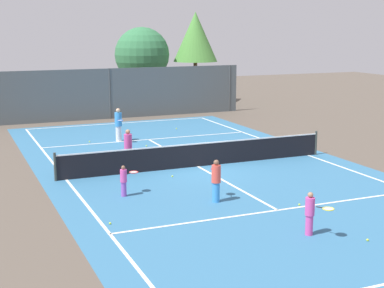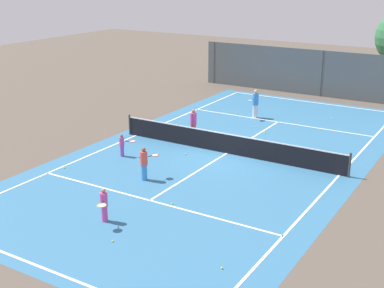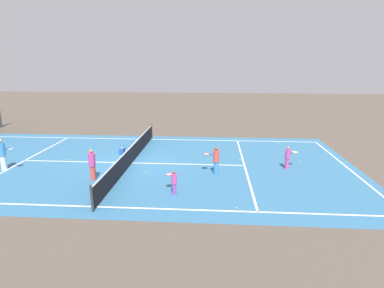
# 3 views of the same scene
# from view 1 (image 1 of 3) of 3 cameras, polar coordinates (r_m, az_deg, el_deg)

# --- Properties ---
(ground_plane) EXTENTS (80.00, 80.00, 0.00)m
(ground_plane) POSITION_cam_1_polar(r_m,az_deg,el_deg) (24.08, 0.57, -2.25)
(ground_plane) COLOR brown
(court_surface) EXTENTS (13.00, 25.00, 0.01)m
(court_surface) POSITION_cam_1_polar(r_m,az_deg,el_deg) (24.08, 0.57, -2.25)
(court_surface) COLOR teal
(court_surface) RESTS_ON ground_plane
(tennis_net) EXTENTS (11.90, 0.10, 1.10)m
(tennis_net) POSITION_cam_1_polar(r_m,az_deg,el_deg) (23.96, 0.58, -1.07)
(tennis_net) COLOR #333833
(tennis_net) RESTS_ON ground_plane
(perimeter_fence) EXTENTS (18.00, 0.12, 3.20)m
(perimeter_fence) POSITION_cam_1_polar(r_m,az_deg,el_deg) (36.88, -8.17, 4.97)
(perimeter_fence) COLOR #515B60
(perimeter_fence) RESTS_ON ground_plane
(tree_0) EXTENTS (3.36, 3.36, 6.90)m
(tree_0) POSITION_cam_1_polar(r_m,az_deg,el_deg) (44.31, 0.34, 10.59)
(tree_0) COLOR brown
(tree_0) RESTS_ON ground_plane
(tree_1) EXTENTS (4.08, 4.08, 5.78)m
(tree_1) POSITION_cam_1_polar(r_m,az_deg,el_deg) (43.40, -4.98, 8.82)
(tree_1) COLOR brown
(tree_1) RESTS_ON ground_plane
(player_0) EXTENTS (0.33, 0.33, 1.56)m
(player_0) POSITION_cam_1_polar(r_m,az_deg,el_deg) (24.16, -6.37, -0.33)
(player_0) COLOR #E54C3F
(player_0) RESTS_ON ground_plane
(player_1) EXTENTS (0.65, 0.81, 1.25)m
(player_1) POSITION_cam_1_polar(r_m,az_deg,el_deg) (16.44, 11.71, -6.73)
(player_1) COLOR #D14799
(player_1) RESTS_ON ground_plane
(player_2) EXTENTS (0.44, 0.94, 1.71)m
(player_2) POSITION_cam_1_polar(r_m,az_deg,el_deg) (29.46, -7.33, 1.94)
(player_2) COLOR silver
(player_2) RESTS_ON ground_plane
(player_3) EXTENTS (0.79, 0.60, 1.09)m
(player_3) POSITION_cam_1_polar(r_m,az_deg,el_deg) (19.92, -6.74, -3.57)
(player_3) COLOR purple
(player_3) RESTS_ON ground_plane
(player_4) EXTENTS (0.59, 0.88, 1.45)m
(player_4) POSITION_cam_1_polar(r_m,az_deg,el_deg) (19.11, 2.41, -3.61)
(player_4) COLOR #388CD8
(player_4) RESTS_ON ground_plane
(ball_crate) EXTENTS (0.41, 0.29, 0.43)m
(ball_crate) POSITION_cam_1_polar(r_m,az_deg,el_deg) (25.68, 3.12, -0.98)
(ball_crate) COLOR blue
(ball_crate) RESTS_ON ground_plane
(tennis_ball_0) EXTENTS (0.07, 0.07, 0.07)m
(tennis_ball_0) POSITION_cam_1_polar(r_m,az_deg,el_deg) (27.12, 10.59, -0.81)
(tennis_ball_0) COLOR #CCE533
(tennis_ball_0) RESTS_ON ground_plane
(tennis_ball_1) EXTENTS (0.07, 0.07, 0.07)m
(tennis_ball_1) POSITION_cam_1_polar(r_m,az_deg,el_deg) (22.41, -1.97, -3.22)
(tennis_ball_1) COLOR #CCE533
(tennis_ball_1) RESTS_ON ground_plane
(tennis_ball_2) EXTENTS (0.07, 0.07, 0.07)m
(tennis_ball_2) POSITION_cam_1_polar(r_m,az_deg,el_deg) (17.32, -8.15, -7.82)
(tennis_ball_2) COLOR #CCE533
(tennis_ball_2) RESTS_ON ground_plane
(tennis_ball_4) EXTENTS (0.07, 0.07, 0.07)m
(tennis_ball_4) POSITION_cam_1_polar(r_m,az_deg,el_deg) (32.91, -1.55, 1.54)
(tennis_ball_4) COLOR #CCE533
(tennis_ball_4) RESTS_ON ground_plane
(tennis_ball_5) EXTENTS (0.07, 0.07, 0.07)m
(tennis_ball_5) POSITION_cam_1_polar(r_m,az_deg,el_deg) (19.21, 10.62, -5.94)
(tennis_ball_5) COLOR #CCE533
(tennis_ball_5) RESTS_ON ground_plane
(tennis_ball_6) EXTENTS (0.07, 0.07, 0.07)m
(tennis_ball_6) POSITION_cam_1_polar(r_m,az_deg,el_deg) (27.85, 5.71, -0.35)
(tennis_ball_6) COLOR #CCE533
(tennis_ball_6) RESTS_ON ground_plane
(tennis_ball_7) EXTENTS (0.07, 0.07, 0.07)m
(tennis_ball_7) POSITION_cam_1_polar(r_m,az_deg,el_deg) (27.75, -2.24, -0.34)
(tennis_ball_7) COLOR #CCE533
(tennis_ball_7) RESTS_ON ground_plane
(tennis_ball_8) EXTENTS (0.07, 0.07, 0.07)m
(tennis_ball_8) POSITION_cam_1_polar(r_m,az_deg,el_deg) (24.49, -1.86, -1.95)
(tennis_ball_8) COLOR #CCE533
(tennis_ball_8) RESTS_ON ground_plane
(tennis_ball_9) EXTENTS (0.07, 0.07, 0.07)m
(tennis_ball_9) POSITION_cam_1_polar(r_m,az_deg,el_deg) (29.59, -10.16, 0.23)
(tennis_ball_9) COLOR #CCE533
(tennis_ball_9) RESTS_ON ground_plane
(tennis_ball_10) EXTENTS (0.07, 0.07, 0.07)m
(tennis_ball_10) POSITION_cam_1_polar(r_m,az_deg,el_deg) (28.18, -4.56, -0.19)
(tennis_ball_10) COLOR #CCE533
(tennis_ball_10) RESTS_ON ground_plane
(tennis_ball_11) EXTENTS (0.07, 0.07, 0.07)m
(tennis_ball_11) POSITION_cam_1_polar(r_m,az_deg,el_deg) (16.59, 17.06, -9.11)
(tennis_ball_11) COLOR #CCE533
(tennis_ball_11) RESTS_ON ground_plane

